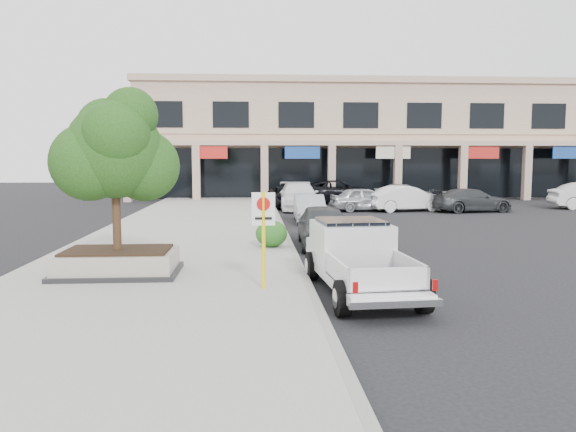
# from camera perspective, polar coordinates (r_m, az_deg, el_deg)

# --- Properties ---
(ground) EXTENTS (120.00, 120.00, 0.00)m
(ground) POSITION_cam_1_polar(r_m,az_deg,el_deg) (15.18, 7.56, -6.46)
(ground) COLOR black
(ground) RESTS_ON ground
(sidewalk) EXTENTS (8.00, 52.00, 0.15)m
(sidewalk) POSITION_cam_1_polar(r_m,az_deg,el_deg) (20.94, -10.72, -2.86)
(sidewalk) COLOR gray
(sidewalk) RESTS_ON ground
(curb) EXTENTS (0.20, 52.00, 0.15)m
(curb) POSITION_cam_1_polar(r_m,az_deg,el_deg) (20.82, 0.15, -2.80)
(curb) COLOR gray
(curb) RESTS_ON ground
(strip_mall) EXTENTS (40.55, 12.43, 9.50)m
(strip_mall) POSITION_cam_1_polar(r_m,az_deg,el_deg) (49.70, 9.11, 7.64)
(strip_mall) COLOR tan
(strip_mall) RESTS_ON ground
(planter) EXTENTS (3.20, 2.20, 0.68)m
(planter) POSITION_cam_1_polar(r_m,az_deg,el_deg) (15.66, -16.88, -4.51)
(planter) COLOR black
(planter) RESTS_ON sidewalk
(planter_tree) EXTENTS (2.90, 2.55, 4.00)m
(planter_tree) POSITION_cam_1_polar(r_m,az_deg,el_deg) (15.53, -16.60, 6.32)
(planter_tree) COLOR #322013
(planter_tree) RESTS_ON planter
(no_parking_sign) EXTENTS (0.55, 0.09, 2.30)m
(no_parking_sign) POSITION_cam_1_polar(r_m,az_deg,el_deg) (13.21, -2.51, -1.08)
(no_parking_sign) COLOR yellow
(no_parking_sign) RESTS_ON sidewalk
(hedge) EXTENTS (1.10, 0.99, 0.93)m
(hedge) POSITION_cam_1_polar(r_m,az_deg,el_deg) (19.48, -1.69, -1.80)
(hedge) COLOR #214D16
(hedge) RESTS_ON sidewalk
(pickup_truck) EXTENTS (2.38, 5.52, 1.70)m
(pickup_truck) POSITION_cam_1_polar(r_m,az_deg,el_deg) (13.49, 7.39, -4.35)
(pickup_truck) COLOR silver
(pickup_truck) RESTS_ON ground
(curb_car_a) EXTENTS (1.98, 4.56, 1.53)m
(curb_car_a) POSITION_cam_1_polar(r_m,az_deg,el_deg) (20.53, 3.65, -1.00)
(curb_car_a) COLOR #323538
(curb_car_a) RESTS_ON ground
(curb_car_b) EXTENTS (1.54, 4.19, 1.37)m
(curb_car_b) POSITION_cam_1_polar(r_m,az_deg,el_deg) (28.27, 2.20, 0.77)
(curb_car_b) COLOR #AFB3B8
(curb_car_b) RESTS_ON ground
(curb_car_c) EXTENTS (2.36, 5.79, 1.68)m
(curb_car_c) POSITION_cam_1_polar(r_m,az_deg,el_deg) (34.96, 1.07, 2.03)
(curb_car_c) COLOR white
(curb_car_c) RESTS_ON ground
(curb_car_d) EXTENTS (2.75, 5.13, 1.37)m
(curb_car_d) POSITION_cam_1_polar(r_m,az_deg,el_deg) (36.56, -0.03, 1.96)
(curb_car_d) COLOR black
(curb_car_d) RESTS_ON ground
(lot_car_a) EXTENTS (4.44, 2.13, 1.46)m
(lot_car_a) POSITION_cam_1_polar(r_m,az_deg,el_deg) (34.31, 7.85, 1.72)
(lot_car_a) COLOR #A7A9AF
(lot_car_a) RESTS_ON ground
(lot_car_b) EXTENTS (4.90, 2.49, 1.54)m
(lot_car_b) POSITION_cam_1_polar(r_m,az_deg,el_deg) (34.69, 11.95, 1.75)
(lot_car_b) COLOR silver
(lot_car_b) RESTS_ON ground
(lot_car_c) EXTENTS (5.03, 2.64, 1.39)m
(lot_car_c) POSITION_cam_1_polar(r_m,az_deg,el_deg) (35.27, 18.19, 1.53)
(lot_car_c) COLOR #303336
(lot_car_c) RESTS_ON ground
(lot_car_d) EXTENTS (5.93, 2.77, 1.64)m
(lot_car_d) POSITION_cam_1_polar(r_m,az_deg,el_deg) (39.83, 5.12, 2.46)
(lot_car_d) COLOR black
(lot_car_d) RESTS_ON ground
(lot_car_e) EXTENTS (4.54, 3.22, 1.44)m
(lot_car_e) POSITION_cam_1_polar(r_m,az_deg,el_deg) (41.35, 11.69, 2.35)
(lot_car_e) COLOR gray
(lot_car_e) RESTS_ON ground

